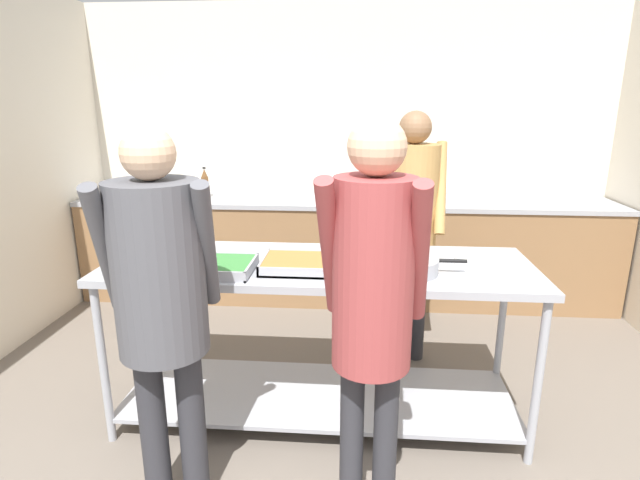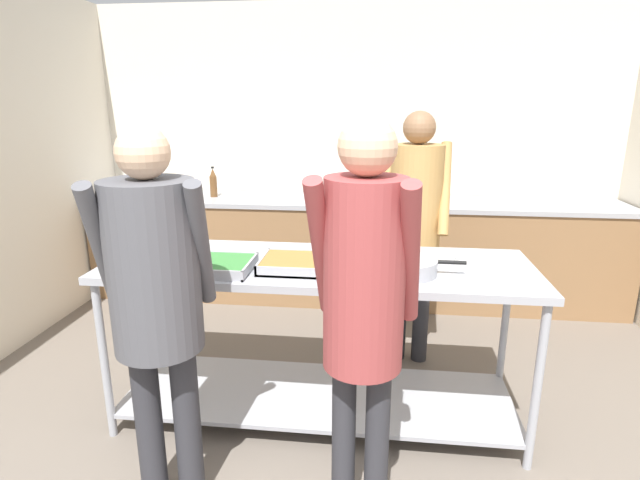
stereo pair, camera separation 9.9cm
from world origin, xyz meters
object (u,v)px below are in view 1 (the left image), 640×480
Objects in this scene: broccoli_bowl at (147,261)px; serving_tray_vegetables at (309,264)px; serving_tray_roast at (210,267)px; guest_serving_left at (160,289)px; sauce_pan at (407,265)px; plate_stack at (478,260)px; water_bottle at (205,184)px; guest_serving_right at (373,292)px; cook_behind_counter at (411,211)px.

serving_tray_vegetables is at bearing 2.17° from broccoli_bowl.
guest_serving_left is (-0.04, -0.54, 0.08)m from serving_tray_roast.
serving_tray_vegetables is at bearing 177.89° from sauce_pan.
plate_stack is 0.94× the size of water_bottle.
guest_serving_right is at bearing -5.32° from guest_serving_left.
cook_behind_counter reaches higher than serving_tray_vegetables.
water_bottle reaches higher than serving_tray_vegetables.
sauce_pan is at bearing -2.11° from serving_tray_vegetables.
guest_serving_left is (0.31, -0.59, 0.08)m from broccoli_bowl.
serving_tray_vegetables is at bearing -59.42° from water_bottle.
serving_tray_vegetables is 0.83m from guest_serving_left.
water_bottle is at bearing 107.66° from serving_tray_roast.
plate_stack is 0.15× the size of guest_serving_left.
sauce_pan reaches higher than plate_stack.
water_bottle is at bearing 118.97° from guest_serving_right.
broccoli_bowl is at bearing 118.00° from guest_serving_left.
cook_behind_counter reaches higher than plate_stack.
water_bottle is at bearing 120.58° from serving_tray_vegetables.
guest_serving_left reaches higher than sauce_pan.
water_bottle is (-1.75, 1.11, -0.01)m from cook_behind_counter.
broccoli_bowl is at bearing -177.83° from serving_tray_vegetables.
sauce_pan is at bearing 29.74° from guest_serving_left.
cook_behind_counter is at bearing -32.34° from water_bottle.
guest_serving_left is at bearing -128.22° from cook_behind_counter.
serving_tray_roast is 2.13m from water_bottle.
sauce_pan is at bearing -96.34° from cook_behind_counter.
water_bottle is at bearing 103.31° from guest_serving_left.
broccoli_bowl is at bearing -174.25° from plate_stack.
sauce_pan is 1.75× the size of plate_stack.
guest_serving_left is 0.86m from guest_serving_right.
sauce_pan is 1.21m from guest_serving_left.
serving_tray_roast is at bearing 143.00° from guest_serving_right.
guest_serving_left reaches higher than serving_tray_roast.
plate_stack is at bearing -66.80° from cook_behind_counter.
guest_serving_left is at bearing -76.69° from water_bottle.
serving_tray_vegetables is 0.29× the size of guest_serving_left.
serving_tray_roast is at bearing 85.87° from guest_serving_left.
serving_tray_roast reaches higher than plate_stack.
sauce_pan is at bearing 0.57° from broccoli_bowl.
sauce_pan is 0.72m from guest_serving_right.
broccoli_bowl is at bearing 171.94° from serving_tray_roast.
serving_tray_vegetables is 0.28× the size of cook_behind_counter.
serving_tray_vegetables is at bearing 9.24° from serving_tray_roast.
serving_tray_vegetables is 2.26m from water_bottle.
guest_serving_right is (0.82, -0.62, 0.13)m from serving_tray_roast.
plate_stack is 0.76m from cook_behind_counter.
broccoli_bowl is 1.35m from guest_serving_right.
water_bottle is (-0.30, 1.98, 0.09)m from broccoli_bowl.
water_bottle is (-0.65, 2.03, 0.10)m from serving_tray_roast.
serving_tray_vegetables is 1.07× the size of sauce_pan.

